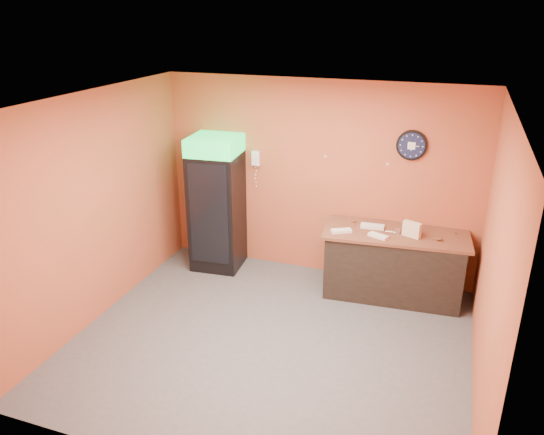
% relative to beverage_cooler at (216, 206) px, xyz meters
% --- Properties ---
extents(floor, '(4.50, 4.50, 0.00)m').
position_rel_beverage_cooler_xyz_m(floor, '(1.42, -1.61, -0.97)').
color(floor, '#47474C').
rests_on(floor, ground).
extents(back_wall, '(4.50, 0.02, 2.80)m').
position_rel_beverage_cooler_xyz_m(back_wall, '(1.42, 0.39, 0.43)').
color(back_wall, '#C04F36').
rests_on(back_wall, floor).
extents(left_wall, '(0.02, 4.00, 2.80)m').
position_rel_beverage_cooler_xyz_m(left_wall, '(-0.83, -1.61, 0.43)').
color(left_wall, '#C04F36').
rests_on(left_wall, floor).
extents(right_wall, '(0.02, 4.00, 2.80)m').
position_rel_beverage_cooler_xyz_m(right_wall, '(3.67, -1.61, 0.43)').
color(right_wall, '#C04F36').
rests_on(right_wall, floor).
extents(ceiling, '(4.50, 4.00, 0.02)m').
position_rel_beverage_cooler_xyz_m(ceiling, '(1.42, -1.61, 1.83)').
color(ceiling, white).
rests_on(ceiling, back_wall).
extents(beverage_cooler, '(0.75, 0.76, 1.99)m').
position_rel_beverage_cooler_xyz_m(beverage_cooler, '(0.00, 0.00, 0.00)').
color(beverage_cooler, black).
rests_on(beverage_cooler, floor).
extents(prep_counter, '(1.81, 0.90, 0.88)m').
position_rel_beverage_cooler_xyz_m(prep_counter, '(2.60, 0.00, -0.53)').
color(prep_counter, black).
rests_on(prep_counter, floor).
extents(wall_clock, '(0.40, 0.06, 0.40)m').
position_rel_beverage_cooler_xyz_m(wall_clock, '(2.66, 0.37, 1.04)').
color(wall_clock, black).
rests_on(wall_clock, back_wall).
extents(wall_phone, '(0.12, 0.10, 0.21)m').
position_rel_beverage_cooler_xyz_m(wall_phone, '(0.50, 0.34, 0.67)').
color(wall_phone, white).
rests_on(wall_phone, back_wall).
extents(butcher_paper, '(1.94, 0.98, 0.04)m').
position_rel_beverage_cooler_xyz_m(butcher_paper, '(2.60, 0.00, -0.07)').
color(butcher_paper, brown).
rests_on(butcher_paper, prep_counter).
extents(sub_roll_stack, '(0.25, 0.16, 0.20)m').
position_rel_beverage_cooler_xyz_m(sub_roll_stack, '(2.80, -0.07, 0.05)').
color(sub_roll_stack, '#F4E0BE').
rests_on(sub_roll_stack, butcher_paper).
extents(wrapped_sandwich_left, '(0.28, 0.22, 0.04)m').
position_rel_beverage_cooler_xyz_m(wrapped_sandwich_left, '(1.92, -0.23, -0.03)').
color(wrapped_sandwich_left, silver).
rests_on(wrapped_sandwich_left, butcher_paper).
extents(wrapped_sandwich_mid, '(0.28, 0.19, 0.04)m').
position_rel_beverage_cooler_xyz_m(wrapped_sandwich_mid, '(2.40, -0.24, -0.03)').
color(wrapped_sandwich_mid, silver).
rests_on(wrapped_sandwich_mid, butcher_paper).
extents(wrapped_sandwich_right, '(0.32, 0.14, 0.04)m').
position_rel_beverage_cooler_xyz_m(wrapped_sandwich_right, '(2.28, 0.05, -0.03)').
color(wrapped_sandwich_right, silver).
rests_on(wrapped_sandwich_right, butcher_paper).
extents(kitchen_tool, '(0.06, 0.06, 0.06)m').
position_rel_beverage_cooler_xyz_m(kitchen_tool, '(2.62, -0.04, -0.02)').
color(kitchen_tool, silver).
rests_on(kitchen_tool, butcher_paper).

